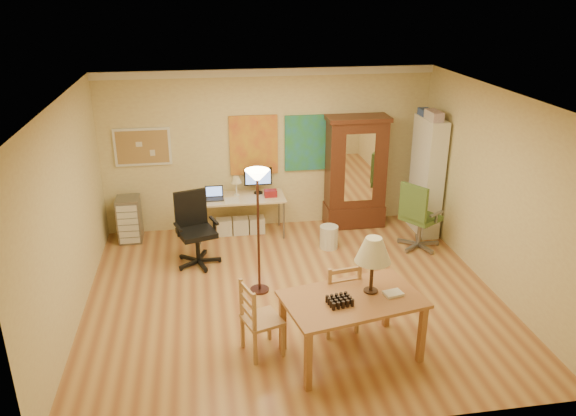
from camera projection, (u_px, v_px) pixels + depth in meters
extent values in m
plane|color=#9A5C36|center=(293.00, 296.00, 7.63)|extent=(5.50, 5.50, 0.00)
cube|color=white|center=(268.00, 72.00, 8.91)|extent=(5.50, 0.08, 0.12)
cube|color=#AB8050|center=(143.00, 147.00, 9.04)|extent=(0.90, 0.04, 0.62)
cube|color=gold|center=(254.00, 145.00, 9.32)|extent=(0.80, 0.04, 1.00)
cube|color=teal|center=(307.00, 143.00, 9.45)|extent=(0.75, 0.04, 0.95)
cube|color=brown|center=(352.00, 299.00, 6.15)|extent=(1.65, 1.18, 0.04)
cube|color=brown|center=(308.00, 361.00, 5.74)|extent=(0.08, 0.08, 0.71)
cube|color=brown|center=(422.00, 334.00, 6.18)|extent=(0.08, 0.08, 0.71)
cube|color=brown|center=(283.00, 322.00, 6.40)|extent=(0.08, 0.08, 0.71)
cube|color=brown|center=(387.00, 300.00, 6.84)|extent=(0.08, 0.08, 0.71)
cylinder|color=black|center=(371.00, 291.00, 6.26)|extent=(0.16, 0.16, 0.02)
cylinder|color=black|center=(372.00, 276.00, 6.19)|extent=(0.04, 0.04, 0.40)
cone|color=beige|center=(373.00, 250.00, 6.08)|extent=(0.40, 0.40, 0.28)
cube|color=silver|center=(393.00, 293.00, 6.20)|extent=(0.23, 0.19, 0.03)
cube|color=black|center=(340.00, 301.00, 6.01)|extent=(0.32, 0.27, 0.08)
cube|color=#A16C49|center=(338.00, 296.00, 6.76)|extent=(0.49, 0.47, 0.04)
cube|color=#A16C49|center=(345.00, 303.00, 7.05)|extent=(0.04, 0.04, 0.42)
cube|color=#A16C49|center=(318.00, 308.00, 6.95)|extent=(0.04, 0.04, 0.42)
cube|color=#A16C49|center=(357.00, 318.00, 6.74)|extent=(0.04, 0.04, 0.42)
cube|color=#A16C49|center=(328.00, 323.00, 6.64)|extent=(0.04, 0.04, 0.42)
cube|color=#A16C49|center=(359.00, 283.00, 6.56)|extent=(0.04, 0.04, 0.49)
cube|color=#A16C49|center=(329.00, 288.00, 6.46)|extent=(0.04, 0.04, 0.49)
cube|color=#A16C49|center=(344.00, 282.00, 6.49)|extent=(0.37, 0.09, 0.05)
cube|color=#A16C49|center=(262.00, 320.00, 6.32)|extent=(0.51, 0.52, 0.04)
cube|color=#A16C49|center=(283.00, 340.00, 6.33)|extent=(0.05, 0.05, 0.41)
cube|color=#A16C49|center=(269.00, 324.00, 6.63)|extent=(0.05, 0.05, 0.41)
cube|color=#A16C49|center=(255.00, 349.00, 6.18)|extent=(0.05, 0.05, 0.41)
cube|color=#A16C49|center=(243.00, 332.00, 6.48)|extent=(0.05, 0.05, 0.41)
cube|color=#A16C49|center=(254.00, 313.00, 6.01)|extent=(0.05, 0.05, 0.48)
cube|color=#A16C49|center=(241.00, 297.00, 6.31)|extent=(0.05, 0.05, 0.48)
cube|color=#A16C49|center=(248.00, 301.00, 6.14)|extent=(0.14, 0.35, 0.05)
cylinder|color=#3F2019|center=(260.00, 290.00, 7.76)|extent=(0.26, 0.26, 0.03)
cylinder|color=#3F2019|center=(258.00, 235.00, 7.45)|extent=(0.03, 0.03, 1.65)
cone|color=#FFE0A5|center=(257.00, 175.00, 7.13)|extent=(0.32, 0.32, 0.13)
cube|color=beige|center=(240.00, 198.00, 9.25)|extent=(1.48, 0.65, 0.03)
cylinder|color=slate|center=(199.00, 226.00, 9.02)|extent=(0.03, 0.03, 0.65)
cylinder|color=slate|center=(284.00, 221.00, 9.23)|extent=(0.03, 0.03, 0.65)
cylinder|color=slate|center=(199.00, 213.00, 9.53)|extent=(0.03, 0.03, 0.65)
cylinder|color=slate|center=(279.00, 208.00, 9.73)|extent=(0.03, 0.03, 0.65)
cube|color=black|center=(215.00, 199.00, 9.14)|extent=(0.30, 0.20, 0.01)
cube|color=black|center=(214.00, 190.00, 9.24)|extent=(0.30, 0.05, 0.19)
cube|color=black|center=(258.00, 177.00, 9.31)|extent=(0.46, 0.04, 0.30)
cone|color=beige|center=(236.00, 180.00, 9.22)|extent=(0.18, 0.18, 0.11)
cube|color=silver|center=(232.00, 200.00, 9.10)|extent=(0.23, 0.30, 0.01)
cube|color=maroon|center=(271.00, 193.00, 9.26)|extent=(0.20, 0.15, 0.11)
cube|color=white|center=(224.00, 227.00, 9.45)|extent=(0.26, 0.22, 0.28)
cube|color=white|center=(241.00, 226.00, 9.49)|extent=(0.26, 0.22, 0.28)
cube|color=silver|center=(257.00, 225.00, 9.53)|extent=(0.26, 0.22, 0.28)
cylinder|color=black|center=(198.00, 248.00, 8.40)|extent=(0.06, 0.06, 0.43)
cube|color=black|center=(197.00, 233.00, 8.31)|extent=(0.64, 0.62, 0.07)
cube|color=black|center=(191.00, 208.00, 8.39)|extent=(0.48, 0.20, 0.55)
cube|color=black|center=(178.00, 227.00, 8.14)|extent=(0.14, 0.32, 0.03)
cube|color=black|center=(214.00, 221.00, 8.37)|extent=(0.14, 0.32, 0.03)
cylinder|color=slate|center=(419.00, 232.00, 8.95)|extent=(0.06, 0.06, 0.43)
cube|color=#435E2A|center=(421.00, 218.00, 8.86)|extent=(0.69, 0.70, 0.07)
cube|color=#435E2A|center=(413.00, 202.00, 8.59)|extent=(0.31, 0.44, 0.55)
cube|color=slate|center=(437.00, 214.00, 8.61)|extent=(0.29, 0.21, 0.03)
cube|color=slate|center=(407.00, 204.00, 8.99)|extent=(0.29, 0.21, 0.03)
cube|color=slate|center=(130.00, 219.00, 9.16)|extent=(0.37, 0.42, 0.74)
cube|color=silver|center=(128.00, 224.00, 8.96)|extent=(0.32, 0.02, 0.63)
cube|color=#3E1D10|center=(355.00, 174.00, 9.55)|extent=(0.98, 0.44, 1.87)
cube|color=#3E1D10|center=(354.00, 214.00, 9.83)|extent=(1.01, 0.48, 0.37)
cube|color=white|center=(360.00, 168.00, 9.28)|extent=(0.49, 0.01, 1.15)
cube|color=#3E1D10|center=(358.00, 118.00, 9.20)|extent=(1.05, 0.50, 0.07)
cube|color=white|center=(427.00, 176.00, 9.29)|extent=(0.29, 0.78, 1.96)
cube|color=#993333|center=(425.00, 208.00, 9.34)|extent=(0.18, 0.39, 0.24)
cube|color=#334C99|center=(423.00, 135.00, 9.23)|extent=(0.18, 0.27, 0.20)
cylinder|color=silver|center=(329.00, 237.00, 8.96)|extent=(0.30, 0.30, 0.37)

